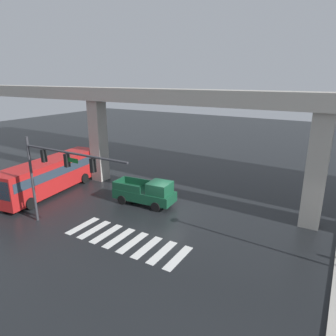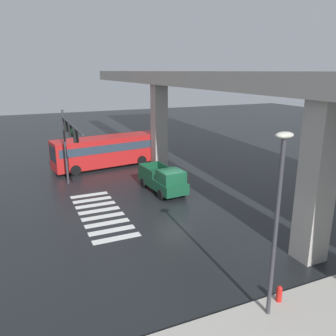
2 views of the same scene
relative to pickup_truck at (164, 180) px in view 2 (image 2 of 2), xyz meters
The scene contains 8 objects.
ground_plane 2.32m from the pickup_truck, ahead, with size 120.00×120.00×0.00m, color black.
crosswalk_stripes 5.95m from the pickup_truck, 69.20° to the right, with size 8.25×2.80×0.01m.
elevated_overpass 7.68m from the pickup_truck, 53.62° to the left, with size 59.83×1.95×9.15m.
pickup_truck is the anchor object (origin of this frame).
city_bus 9.40m from the pickup_truck, 167.73° to the right, with size 3.97×11.04×2.99m.
traffic_signal_mast 7.89m from the pickup_truck, 111.85° to the right, with size 8.69×0.32×6.20m.
street_lamp_near_corner 15.09m from the pickup_truck, ahead, with size 0.44×0.70×7.24m.
fire_hydrant 14.19m from the pickup_truck, ahead, with size 0.24×0.24×0.85m.
Camera 2 is at (21.14, -9.71, 9.18)m, focal length 36.63 mm.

